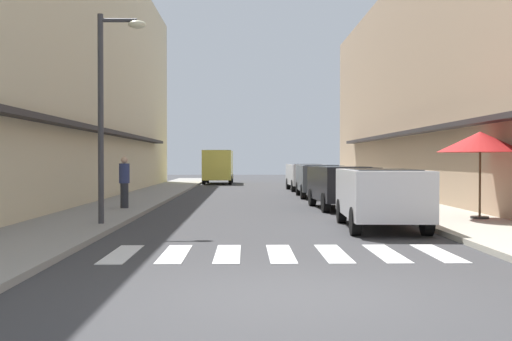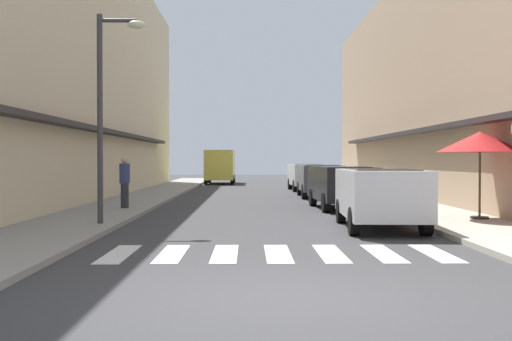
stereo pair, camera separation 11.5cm
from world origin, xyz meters
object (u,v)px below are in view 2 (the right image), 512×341
Objects in this scene: parked_car_near at (380,191)px; street_lamp at (108,95)px; delivery_van at (220,164)px; parked_car_distant at (307,174)px; pedestrian_walking_near at (125,181)px; parked_car_far at (320,177)px; cafe_umbrella at (480,142)px; parked_car_mid at (342,182)px.

street_lamp reaches higher than parked_car_near.
parked_car_distant is at bearing -62.09° from delivery_van.
pedestrian_walking_near is (-7.26, -13.70, 0.08)m from parked_car_distant.
parked_car_distant is at bearing 70.21° from street_lamp.
parked_car_distant is 0.83× the size of street_lamp.
parked_car_far is 1.86× the size of cafe_umbrella.
delivery_van is at bearing 100.29° from parked_car_near.
parked_car_distant is at bearing 90.00° from parked_car_near.
delivery_van is at bearing 117.91° from parked_car_distant.
parked_car_near is 1.83× the size of cafe_umbrella.
parked_car_near is at bearing -79.71° from delivery_van.
cafe_umbrella is at bearing -75.43° from parked_car_far.
pedestrian_walking_near is at bearing 159.63° from cafe_umbrella.
parked_car_near is at bearing -2.41° from street_lamp.
street_lamp is at bearing 100.62° from pedestrian_walking_near.
delivery_van reaches higher than parked_car_near.
pedestrian_walking_near is (-0.57, 4.88, -2.29)m from street_lamp.
parked_car_far is at bearing -90.00° from parked_car_distant.
parked_car_far is at bearing 61.86° from street_lamp.
cafe_umbrella is at bearing 24.75° from parked_car_near.
cafe_umbrella is at bearing 6.42° from street_lamp.
pedestrian_walking_near is at bearing -133.61° from parked_car_far.
parked_car_mid is (-0.00, 6.10, 0.00)m from parked_car_near.
street_lamp is at bearing 177.59° from parked_car_near.
parked_car_near is 0.98× the size of parked_car_far.
parked_car_near is 0.99× the size of parked_car_distant.
delivery_van reaches higher than parked_car_distant.
parked_car_near is 18.87m from parked_car_distant.
delivery_van is 3.23× the size of pedestrian_walking_near.
parked_car_far is at bearing -129.67° from pedestrian_walking_near.
delivery_van is at bearing 87.03° from street_lamp.
cafe_umbrella reaches higher than parked_car_far.
parked_car_distant is (-0.00, 6.08, -0.00)m from parked_car_far.
delivery_van reaches higher than parked_car_far.
street_lamp is (-1.47, -28.43, 1.88)m from delivery_van.
street_lamp is (-6.69, -12.50, 2.37)m from parked_car_far.
cafe_umbrella is (2.97, -4.74, 1.24)m from parked_car_mid.
parked_car_mid is 0.84× the size of street_lamp.
parked_car_mid is 1.85× the size of cafe_umbrella.
cafe_umbrella is (2.97, 1.37, 1.24)m from parked_car_near.
parked_car_mid is at bearing 90.00° from parked_car_near.
parked_car_near is 3.50m from cafe_umbrella.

